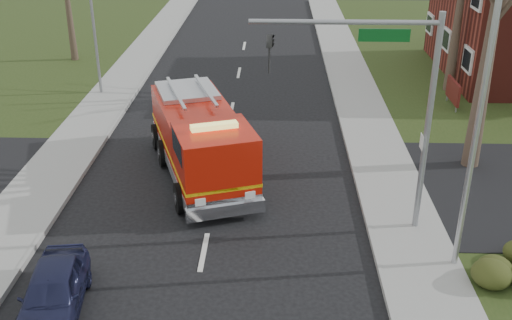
{
  "coord_description": "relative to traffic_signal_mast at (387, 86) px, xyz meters",
  "views": [
    {
      "loc": [
        2.02,
        -14.78,
        10.03
      ],
      "look_at": [
        1.48,
        2.21,
        2.0
      ],
      "focal_mm": 42.0,
      "sensor_mm": 36.0,
      "label": 1
    }
  ],
  "objects": [
    {
      "name": "ground",
      "position": [
        -5.21,
        -1.5,
        -4.71
      ],
      "size": [
        120.0,
        120.0,
        0.0
      ],
      "primitive_type": "plane",
      "color": "black",
      "rests_on": "ground"
    },
    {
      "name": "sidewalk_right",
      "position": [
        0.99,
        -1.5,
        -4.63
      ],
      "size": [
        2.4,
        80.0,
        0.15
      ],
      "primitive_type": "cube",
      "color": "gray",
      "rests_on": "ground"
    },
    {
      "name": "health_center_sign",
      "position": [
        5.29,
        11.0,
        -3.83
      ],
      "size": [
        0.12,
        2.0,
        1.4
      ],
      "color": "#571814",
      "rests_on": "ground"
    },
    {
      "name": "traffic_signal_mast",
      "position": [
        0.0,
        0.0,
        0.0
      ],
      "size": [
        5.29,
        0.18,
        6.8
      ],
      "color": "gray",
      "rests_on": "ground"
    },
    {
      "name": "streetlight_pole",
      "position": [
        1.93,
        -2.0,
        -0.16
      ],
      "size": [
        1.48,
        0.16,
        8.4
      ],
      "color": "#B7BABF",
      "rests_on": "ground"
    },
    {
      "name": "utility_pole_far",
      "position": [
        -12.01,
        12.5,
        -1.21
      ],
      "size": [
        0.14,
        0.14,
        7.0
      ],
      "primitive_type": "cylinder",
      "color": "gray",
      "rests_on": "ground"
    },
    {
      "name": "fire_engine",
      "position": [
        -5.82,
        3.51,
        -3.36
      ],
      "size": [
        4.74,
        7.78,
        2.97
      ],
      "rotation": [
        0.0,
        0.0,
        0.32
      ],
      "color": "#BA1708",
      "rests_on": "ground"
    },
    {
      "name": "parked_car_maroon",
      "position": [
        -8.67,
        -4.3,
        -4.09
      ],
      "size": [
        1.93,
        3.81,
        1.24
      ],
      "primitive_type": "imported",
      "rotation": [
        0.0,
        0.0,
        0.13
      ],
      "color": "#1C1E3D",
      "rests_on": "ground"
    }
  ]
}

